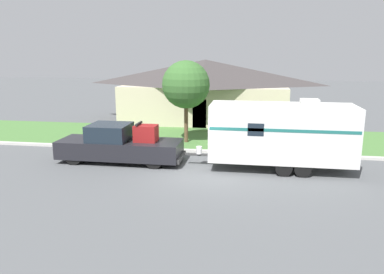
# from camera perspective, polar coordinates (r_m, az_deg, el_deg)

# --- Properties ---
(ground_plane) EXTENTS (120.00, 120.00, 0.00)m
(ground_plane) POSITION_cam_1_polar(r_m,az_deg,el_deg) (17.02, 0.49, -5.66)
(ground_plane) COLOR #515456
(curb_strip) EXTENTS (80.00, 0.30, 0.14)m
(curb_strip) POSITION_cam_1_polar(r_m,az_deg,el_deg) (20.56, 2.06, -2.20)
(curb_strip) COLOR beige
(curb_strip) RESTS_ON ground_plane
(lawn_strip) EXTENTS (80.00, 7.00, 0.03)m
(lawn_strip) POSITION_cam_1_polar(r_m,az_deg,el_deg) (24.09, 3.13, -0.10)
(lawn_strip) COLOR #477538
(lawn_strip) RESTS_ON ground_plane
(house_across_street) EXTENTS (13.53, 7.07, 4.83)m
(house_across_street) POSITION_cam_1_polar(r_m,az_deg,el_deg) (29.92, 2.02, 7.27)
(house_across_street) COLOR beige
(house_across_street) RESTS_ON ground_plane
(pickup_truck) EXTENTS (6.24, 2.05, 2.02)m
(pickup_truck) POSITION_cam_1_polar(r_m,az_deg,el_deg) (19.04, -10.98, -1.20)
(pickup_truck) COLOR black
(pickup_truck) RESTS_ON ground_plane
(travel_trailer) EXTENTS (7.78, 2.35, 3.34)m
(travel_trailer) POSITION_cam_1_polar(r_m,az_deg,el_deg) (17.76, 13.44, 0.66)
(travel_trailer) COLOR black
(travel_trailer) RESTS_ON ground_plane
(mailbox) EXTENTS (0.48, 0.20, 1.41)m
(mailbox) POSITION_cam_1_polar(r_m,az_deg,el_deg) (21.56, 18.56, 0.60)
(mailbox) COLOR brown
(mailbox) RESTS_ON ground_plane
(tree_in_yard) EXTENTS (2.84, 2.84, 4.94)m
(tree_in_yard) POSITION_cam_1_polar(r_m,az_deg,el_deg) (22.33, -0.92, 7.97)
(tree_in_yard) COLOR brown
(tree_in_yard) RESTS_ON ground_plane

